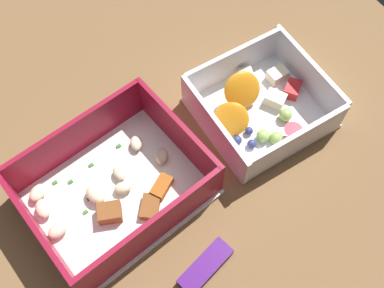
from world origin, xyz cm
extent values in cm
cube|color=brown|center=(0.00, 0.00, 1.00)|extent=(80.00, 80.00, 2.00)
cube|color=white|center=(9.73, -0.39, 2.30)|extent=(21.94, 18.20, 0.60)
cube|color=maroon|center=(-0.06, -1.47, 5.70)|extent=(2.36, 16.03, 6.20)
cube|color=maroon|center=(19.52, 0.69, 5.70)|extent=(2.36, 16.03, 6.20)
cube|color=maroon|center=(8.88, 7.30, 5.70)|extent=(19.05, 2.69, 6.20)
cube|color=maroon|center=(10.58, -8.07, 5.70)|extent=(19.05, 2.69, 6.20)
ellipsoid|color=beige|center=(8.42, -1.96, 3.32)|extent=(1.55, 2.14, 1.03)
ellipsoid|color=beige|center=(12.20, -0.96, 3.56)|extent=(2.45, 3.09, 1.38)
ellipsoid|color=beige|center=(8.99, 0.38, 3.35)|extent=(2.50, 2.08, 1.07)
ellipsoid|color=beige|center=(17.88, 0.52, 3.44)|extent=(2.60, 1.99, 1.20)
ellipsoid|color=beige|center=(18.20, -2.80, 3.46)|extent=(2.12, 2.72, 1.23)
ellipsoid|color=beige|center=(4.62, -4.45, 3.33)|extent=(2.13, 2.47, 1.04)
ellipsoid|color=beige|center=(2.85, -1.10, 3.39)|extent=(2.55, 2.74, 1.12)
ellipsoid|color=beige|center=(17.90, -5.02, 3.44)|extent=(2.93, 2.68, 1.20)
cube|color=brown|center=(7.47, 3.82, 3.10)|extent=(3.58, 3.68, 1.01)
cube|color=#AD5B1E|center=(4.98, 2.40, 3.22)|extent=(3.48, 2.98, 1.24)
cube|color=brown|center=(11.86, 1.96, 3.48)|extent=(3.40, 3.14, 1.76)
cube|color=#387A33|center=(10.78, -5.18, 2.70)|extent=(0.60, 0.40, 0.20)
cube|color=#387A33|center=(13.03, -1.27, 2.70)|extent=(0.60, 0.40, 0.20)
cube|color=#387A33|center=(6.56, -5.65, 2.70)|extent=(0.60, 0.40, 0.20)
cube|color=#387A33|center=(15.61, -5.49, 2.70)|extent=(0.60, 0.40, 0.20)
cube|color=#387A33|center=(13.95, -4.53, 2.70)|extent=(0.60, 0.40, 0.20)
cube|color=#387A33|center=(14.21, -0.24, 2.70)|extent=(0.60, 0.40, 0.20)
cube|color=white|center=(-11.91, 0.10, 2.30)|extent=(16.41, 15.42, 0.60)
cube|color=white|center=(-19.57, 0.35, 5.14)|extent=(1.09, 14.92, 5.07)
cube|color=white|center=(-4.25, -0.15, 5.14)|extent=(1.09, 14.92, 5.07)
cube|color=white|center=(-11.67, 7.25, 5.14)|extent=(14.74, 1.08, 5.07)
cube|color=white|center=(-12.14, -7.05, 5.14)|extent=(14.74, 1.08, 5.07)
ellipsoid|color=orange|center=(-10.70, -2.77, 5.06)|extent=(5.81, 5.28, 4.72)
ellipsoid|color=orange|center=(-6.98, -0.45, 4.86)|extent=(6.07, 6.02, 4.32)
cube|color=#F4EACC|center=(-14.38, -0.04, 3.38)|extent=(2.98, 3.23, 1.57)
cube|color=#F4EACC|center=(-17.10, -3.01, 3.38)|extent=(2.61, 1.97, 1.56)
cube|color=red|center=(-17.30, -0.22, 3.37)|extent=(3.21, 3.05, 1.54)
cube|color=#F4EACC|center=(-13.20, -5.00, 3.38)|extent=(2.75, 3.13, 1.57)
sphere|color=#9ECC60|center=(-10.72, 4.77, 3.45)|extent=(1.69, 1.69, 1.69)
sphere|color=#9ECC60|center=(-9.51, 3.62, 3.47)|extent=(1.74, 1.74, 1.74)
sphere|color=#9ECC60|center=(-13.94, 2.74, 3.47)|extent=(1.73, 1.73, 1.73)
cone|color=red|center=(-12.80, 5.44, 3.56)|extent=(2.41, 2.41, 1.93)
sphere|color=navy|center=(-6.48, 2.21, 3.20)|extent=(1.20, 1.20, 1.20)
sphere|color=navy|center=(-6.47, 5.83, 3.18)|extent=(1.15, 1.15, 1.15)
sphere|color=navy|center=(-7.75, 6.12, 3.18)|extent=(1.15, 1.15, 1.15)
sphere|color=navy|center=(-7.70, 3.65, 3.18)|extent=(1.17, 1.17, 1.17)
sphere|color=navy|center=(-8.56, 1.91, 3.14)|extent=(1.08, 1.08, 1.08)
cube|color=#51197A|center=(5.87, 13.19, 2.60)|extent=(7.36, 3.91, 1.20)
camera|label=1|loc=(13.98, 22.77, 54.82)|focal=43.11mm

